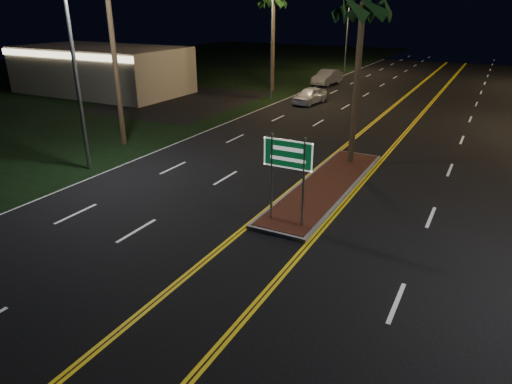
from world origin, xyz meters
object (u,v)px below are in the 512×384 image
Objects in this scene: streetlight_left_near at (78,47)px; streetlight_left_far at (351,21)px; car_near at (310,94)px; streetlight_left_mid at (276,29)px; highway_sign at (288,162)px; palm_median at (363,7)px; median_island at (326,186)px; palm_left_far at (274,1)px; car_far at (327,76)px; commercial_building at (102,70)px.

streetlight_left_far is at bearing 90.00° from streetlight_left_near.
streetlight_left_far is 2.01× the size of car_near.
streetlight_left_mid is 1.00× the size of streetlight_left_far.
streetlight_left_far is at bearing 90.00° from streetlight_left_mid.
palm_median is (0.00, 7.70, 4.87)m from highway_sign.
palm_left_far reaches higher than median_island.
car_far is at bearing 109.60° from median_island.
commercial_building is (-26.00, 17.19, -0.40)m from highway_sign.
commercial_building is 1.70× the size of palm_left_far.
streetlight_left_near is at bearing 173.53° from highway_sign.
commercial_building reaches higher than car_near.
car_near is (-7.51, 16.96, 0.66)m from median_island.
streetlight_left_mid is 17.25m from palm_median.
streetlight_left_near is at bearing -46.10° from commercial_building.
streetlight_left_near and streetlight_left_far have the same top height.
median_island is 3.20× the size of highway_sign.
palm_left_far is 9.66m from car_near.
streetlight_left_mid reaches higher than car_near.
highway_sign is 23.93m from streetlight_left_mid.
car_far is (-9.50, 26.67, 0.76)m from median_island.
car_far is at bearing 83.44° from streetlight_left_mid.
commercial_building reaches higher than car_far.
commercial_building is at bearing -148.75° from palm_left_far.
highway_sign is at bearing -62.86° from car_near.
commercial_building is at bearing 146.52° from highway_sign.
median_island is 12.36m from streetlight_left_near.
median_island is 29.13m from commercial_building.
highway_sign is at bearing -90.00° from median_island.
car_far is (3.30, 5.67, -6.90)m from palm_left_far.
commercial_building is at bearing -160.28° from car_near.
median_island is 1.14× the size of streetlight_left_far.
streetlight_left_far reaches higher than car_near.
highway_sign is 31.17m from commercial_building.
streetlight_left_far reaches higher than palm_left_far.
car_far reaches higher than median_island.
median_island is at bearing -58.52° from car_near.
palm_median is 16.74m from car_near.
streetlight_left_near is at bearing -90.00° from streetlight_left_far.
commercial_building is at bearing 159.95° from palm_median.
highway_sign is 22.52m from car_near.
streetlight_left_far is (15.39, 24.01, 3.65)m from commercial_building.
median_island is at bearing -26.55° from commercial_building.
streetlight_left_near is 1.78× the size of car_far.
streetlight_left_near is 1.00× the size of streetlight_left_mid.
palm_median is (26.00, -9.49, 5.27)m from commercial_building.
car_near is (18.49, 3.97, -1.26)m from commercial_building.
car_near is (-7.51, 21.16, -1.66)m from highway_sign.
car_far is (-1.99, 9.71, 0.10)m from car_near.
highway_sign is 0.36× the size of streetlight_left_mid.
streetlight_left_mid is 20.00m from streetlight_left_far.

